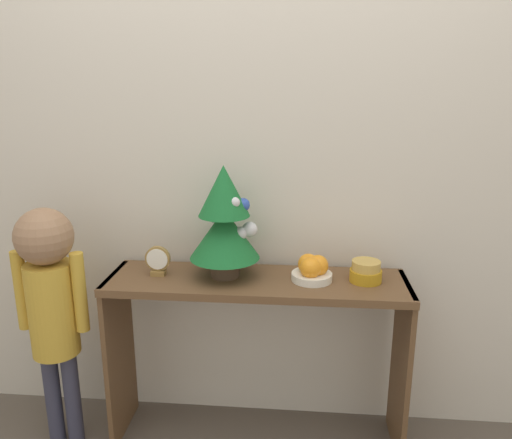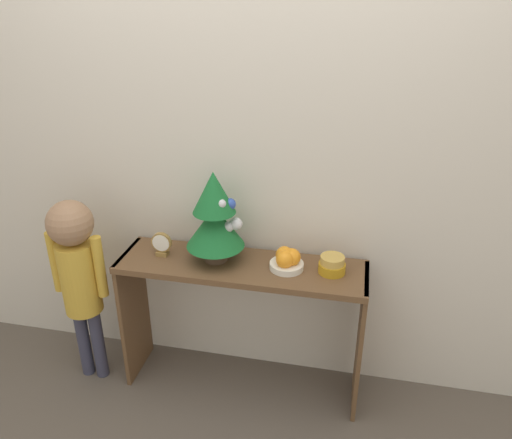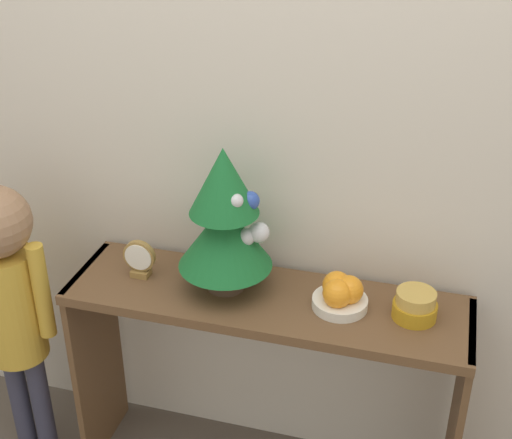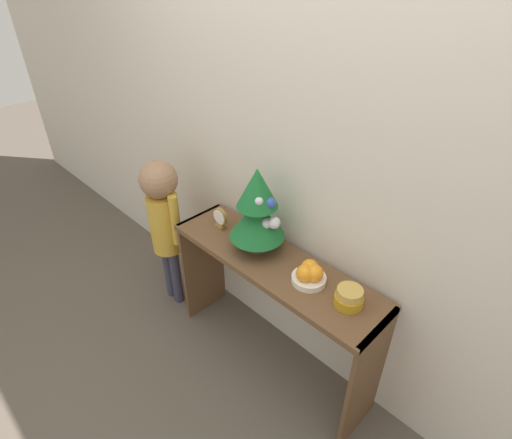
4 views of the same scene
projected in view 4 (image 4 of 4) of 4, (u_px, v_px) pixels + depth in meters
The scene contains 8 objects.
ground_plane at pixel (250, 374), 2.20m from camera, with size 12.00×12.00×0.00m, color brown.
back_wall at pixel (309, 143), 1.73m from camera, with size 7.00×0.05×2.50m, color beige.
console_table at pixel (272, 286), 1.99m from camera, with size 1.16×0.32×0.71m.
mini_tree at pixel (257, 209), 1.86m from camera, with size 0.27×0.27×0.44m.
fruit_bowl at pixel (309, 274), 1.76m from camera, with size 0.16×0.16×0.10m.
singing_bowl at pixel (349, 297), 1.65m from camera, with size 0.12×0.12×0.08m.
desk_clock at pixel (220, 218), 2.10m from camera, with size 0.10×0.04×0.12m.
child_figure at pixel (164, 214), 2.34m from camera, with size 0.28×0.22×1.00m.
Camera 4 is at (0.99, -0.94, 1.93)m, focal length 28.00 mm.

